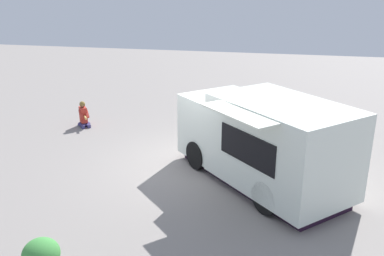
% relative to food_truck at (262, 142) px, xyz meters
% --- Properties ---
extents(ground_plane, '(40.00, 40.00, 0.00)m').
position_rel_food_truck_xyz_m(ground_plane, '(0.48, 2.11, -1.11)').
color(ground_plane, gray).
extents(food_truck, '(4.88, 4.83, 2.29)m').
position_rel_food_truck_xyz_m(food_truck, '(0.00, 0.00, 0.00)').
color(food_truck, silver).
rests_on(food_truck, ground_plane).
extents(person_customer, '(0.76, 0.69, 0.90)m').
position_rel_food_truck_xyz_m(person_customer, '(3.19, 6.43, -0.77)').
color(person_customer, navy).
rests_on(person_customer, ground_plane).
extents(planter_flowering_far, '(0.61, 0.61, 0.78)m').
position_rel_food_truck_xyz_m(planter_flowering_far, '(3.76, -2.59, -0.70)').
color(planter_flowering_far, silver).
rests_on(planter_flowering_far, ground_plane).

